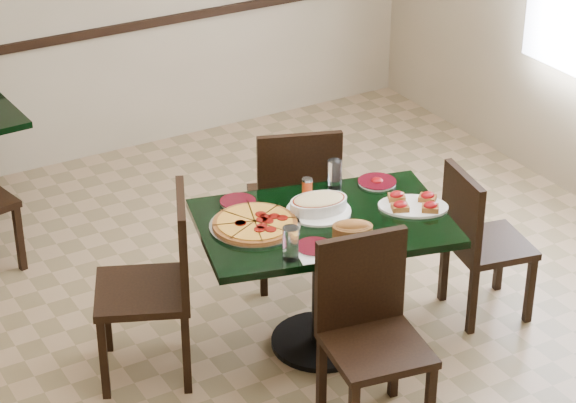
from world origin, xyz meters
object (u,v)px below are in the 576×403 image
main_table (323,251)px  pepperoni_pizza (255,224)px  chair_left (160,276)px  bread_basket (353,229)px  chair_far (296,196)px  bruschetta_platter (413,204)px  chair_right (477,236)px  chair_near (369,324)px  lasagna_casserole (319,204)px

main_table → pepperoni_pizza: bearing=176.8°
main_table → chair_left: bearing=179.8°
chair_left → main_table: bearing=99.3°
chair_left → bread_basket: size_ratio=4.13×
main_table → chair_left: 0.83m
chair_far → bruschetta_platter: size_ratio=2.27×
pepperoni_pizza → chair_far: bearing=43.5°
chair_right → pepperoni_pizza: chair_right is taller
chair_near → chair_left: (-0.67, 0.83, 0.03)m
pepperoni_pizza → lasagna_casserole: (0.35, -0.03, 0.03)m
bruschetta_platter → lasagna_casserole: bearing=-169.9°
main_table → bruschetta_platter: bruschetta_platter is taller
main_table → bruschetta_platter: bearing=-0.4°
chair_right → lasagna_casserole: bearing=85.7°
chair_right → bread_basket: chair_right is taller
chair_left → pepperoni_pizza: bearing=101.5°
lasagna_casserole → bruschetta_platter: bearing=-14.7°
chair_far → lasagna_casserole: 0.60m
chair_far → chair_left: same height
chair_far → bruschetta_platter: 0.80m
chair_near → chair_left: 1.07m
chair_left → pepperoni_pizza: 0.53m
pepperoni_pizza → bruschetta_platter: bearing=-16.0°
chair_left → bruschetta_platter: size_ratio=2.27×
chair_left → pepperoni_pizza: size_ratio=2.18×
bruschetta_platter → pepperoni_pizza: bearing=-161.3°
main_table → chair_right: (0.87, -0.16, -0.09)m
main_table → chair_right: chair_right is taller
lasagna_casserole → pepperoni_pizza: bearing=-174.1°
chair_right → chair_left: chair_left is taller
chair_near → lasagna_casserole: size_ratio=2.87×
chair_near → lasagna_casserole: bearing=87.5°
main_table → bread_basket: bearing=-67.0°
main_table → chair_left: chair_left is taller
bruschetta_platter → chair_left: bearing=-159.9°
chair_left → lasagna_casserole: 0.87m
pepperoni_pizza → chair_near: bearing=-74.4°
pepperoni_pizza → chair_left: bearing=167.6°
chair_left → chair_right: bearing=101.5°
main_table → lasagna_casserole: 0.24m
main_table → chair_left: (-0.80, 0.21, -0.01)m
chair_near → bruschetta_platter: chair_near is taller
lasagna_casserole → main_table: bearing=-94.2°
chair_right → bread_basket: (-0.84, -0.06, 0.31)m
chair_far → pepperoni_pizza: 0.75m
lasagna_casserole → bread_basket: (0.01, -0.29, -0.01)m
main_table → chair_near: (-0.13, -0.62, -0.04)m
chair_far → lasagna_casserole: bearing=91.7°
main_table → lasagna_casserole: size_ratio=4.25×
chair_left → chair_near: bearing=63.1°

